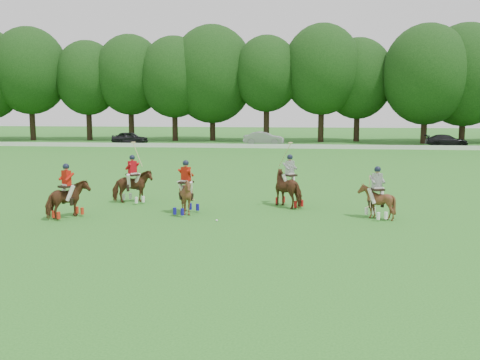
# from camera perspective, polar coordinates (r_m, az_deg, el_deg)

# --- Properties ---
(ground) EXTENTS (180.00, 180.00, 0.00)m
(ground) POSITION_cam_1_polar(r_m,az_deg,el_deg) (18.97, -5.79, -5.90)
(ground) COLOR #25691E
(ground) RESTS_ON ground
(tree_line) EXTENTS (117.98, 14.32, 14.75)m
(tree_line) POSITION_cam_1_polar(r_m,az_deg,el_deg) (66.24, 3.13, 11.23)
(tree_line) COLOR black
(tree_line) RESTS_ON ground
(boundary_rail) EXTENTS (120.00, 0.10, 0.44)m
(boundary_rail) POSITION_cam_1_polar(r_m,az_deg,el_deg) (56.30, 2.25, 3.64)
(boundary_rail) COLOR white
(boundary_rail) RESTS_ON ground
(car_left) EXTENTS (4.20, 1.78, 1.42)m
(car_left) POSITION_cam_1_polar(r_m,az_deg,el_deg) (63.67, -11.65, 4.43)
(car_left) COLOR black
(car_left) RESTS_ON ground
(car_mid) EXTENTS (4.57, 1.66, 1.50)m
(car_mid) POSITION_cam_1_polar(r_m,az_deg,el_deg) (60.74, 2.55, 4.46)
(car_mid) COLOR gray
(car_mid) RESTS_ON ground
(car_right) EXTENTS (4.49, 1.86, 1.30)m
(car_right) POSITION_cam_1_polar(r_m,az_deg,el_deg) (62.74, 21.17, 3.95)
(car_right) COLOR black
(car_right) RESTS_ON ground
(polo_red_a) EXTENTS (1.62, 1.93, 2.22)m
(polo_red_a) POSITION_cam_1_polar(r_m,az_deg,el_deg) (22.66, -17.94, -1.91)
(polo_red_a) COLOR #462812
(polo_red_a) RESTS_ON ground
(polo_red_b) EXTENTS (1.97, 2.00, 2.78)m
(polo_red_b) POSITION_cam_1_polar(r_m,az_deg,el_deg) (25.40, -11.35, -0.62)
(polo_red_b) COLOR #462812
(polo_red_b) RESTS_ON ground
(polo_red_c) EXTENTS (1.70, 1.79, 2.28)m
(polo_red_c) POSITION_cam_1_polar(r_m,az_deg,el_deg) (22.40, -5.76, -1.61)
(polo_red_c) COLOR #462812
(polo_red_c) RESTS_ON ground
(polo_stripe_a) EXTENTS (2.00, 2.03, 2.90)m
(polo_stripe_a) POSITION_cam_1_polar(r_m,az_deg,el_deg) (24.04, 5.30, -0.84)
(polo_stripe_a) COLOR #462812
(polo_stripe_a) RESTS_ON ground
(polo_stripe_b) EXTENTS (1.47, 1.56, 2.12)m
(polo_stripe_b) POSITION_cam_1_polar(r_m,az_deg,el_deg) (22.16, 14.35, -2.12)
(polo_stripe_b) COLOR #462812
(polo_stripe_b) RESTS_ON ground
(polo_ball) EXTENTS (0.09, 0.09, 0.09)m
(polo_ball) POSITION_cam_1_polar(r_m,az_deg,el_deg) (21.06, -2.50, -4.33)
(polo_ball) COLOR white
(polo_ball) RESTS_ON ground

